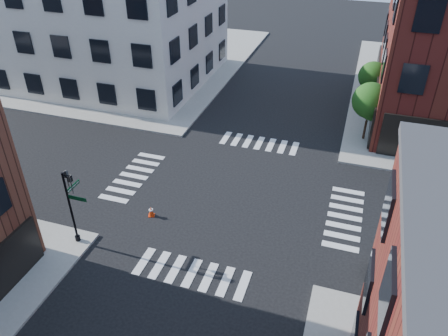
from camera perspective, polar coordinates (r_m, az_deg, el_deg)
ground at (r=27.83m, az=1.10°, el=-3.56°), size 120.00×120.00×0.00m
sidewalk_nw at (r=53.13m, az=-14.51°, el=13.89°), size 30.00×30.00×0.15m
building_nw at (r=46.57m, az=-16.49°, el=17.99°), size 22.00×16.00×11.00m
tree_near at (r=34.15m, az=18.65°, el=8.10°), size 2.69×2.69×4.49m
tree_far at (r=39.83m, az=18.92°, el=11.11°), size 2.43×2.43×4.07m
signal_pole at (r=24.04m, az=-19.30°, el=-3.95°), size 1.29×1.24×4.60m
traffic_cone at (r=26.36m, az=-9.50°, el=-5.61°), size 0.47×0.47×0.67m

